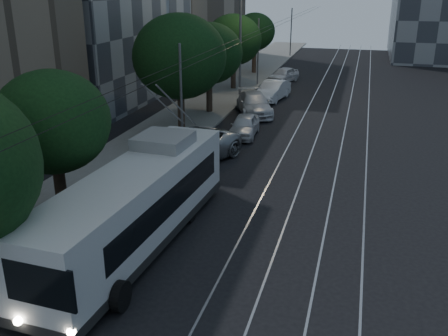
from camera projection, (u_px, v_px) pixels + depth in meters
ground at (226, 251)px, 17.80m from camera, size 120.00×120.00×0.00m
sidewalk at (201, 108)px, 37.71m from camera, size 5.00×90.00×0.15m
tram_rails at (336, 118)px, 35.20m from camera, size 4.52×90.00×0.02m
overhead_wires at (234, 64)px, 35.89m from camera, size 2.23×90.00×6.00m
trolleybus at (137, 205)px, 17.67m from camera, size 3.01×11.55×5.63m
pickup_silver at (189, 148)px, 26.05m from camera, size 4.93×6.87×1.74m
car_white_a at (244, 126)px, 30.88m from camera, size 1.81×3.97×1.32m
car_white_b at (254, 104)px, 35.95m from camera, size 3.91×5.70×1.53m
car_white_c at (273, 91)px, 40.35m from camera, size 2.34×4.87×1.54m
car_white_d at (283, 75)px, 47.53m from camera, size 2.83×4.46×1.41m
tree_1 at (52, 122)px, 17.96m from camera, size 4.18×4.18×6.16m
tree_2 at (180, 57)px, 29.58m from camera, size 5.60×5.60×7.38m
tree_3 at (209, 54)px, 35.02m from camera, size 4.77×4.77×6.46m
tree_4 at (234, 40)px, 43.03m from camera, size 4.85×4.85×6.53m
tree_5 at (255, 32)px, 50.71m from camera, size 4.14×4.14×6.17m
streetlamp_far at (246, 12)px, 39.58m from camera, size 2.72×0.44×11.44m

